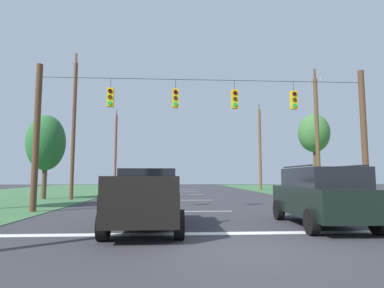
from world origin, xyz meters
TOP-DOWN VIEW (x-y plane):
  - ground_plane at (0.00, 0.00)m, footprint 120.00×120.00m
  - stop_bar_stripe at (0.00, 2.02)m, footprint 14.19×0.45m
  - lane_dash_0 at (0.00, 8.02)m, footprint 2.50×0.15m
  - lane_dash_1 at (0.00, 15.21)m, footprint 2.50×0.15m
  - lane_dash_2 at (0.00, 22.25)m, footprint 2.50×0.15m
  - lane_dash_3 at (0.00, 27.56)m, footprint 2.50×0.15m
  - lane_dash_4 at (0.00, 32.99)m, footprint 2.50×0.15m
  - overhead_signal_span at (-0.05, 8.12)m, footprint 16.75×0.31m
  - pickup_truck at (-2.50, 3.07)m, footprint 2.33×5.42m
  - suv_black at (3.41, 3.12)m, footprint 2.36×4.87m
  - distant_car_crossing_white at (-6.05, 24.32)m, footprint 4.36×2.14m
  - utility_pole_mid_right at (8.82, 14.78)m, footprint 0.30×1.91m
  - utility_pole_far_right at (9.18, 31.37)m, footprint 0.33×1.71m
  - utility_pole_mid_left at (-8.94, 15.98)m, footprint 0.28×1.91m
  - utility_pole_far_left at (-8.94, 33.18)m, footprint 0.29×1.79m
  - tree_roadside_right at (12.48, 23.31)m, footprint 3.07×3.07m
  - tree_roadside_left at (-11.16, 16.71)m, footprint 2.80×2.80m

SIDE VIEW (x-z plane):
  - ground_plane at x=0.00m, z-range 0.00..0.00m
  - stop_bar_stripe at x=0.00m, z-range 0.00..0.01m
  - lane_dash_0 at x=0.00m, z-range 0.00..0.01m
  - lane_dash_1 at x=0.00m, z-range 0.00..0.01m
  - lane_dash_2 at x=0.00m, z-range 0.00..0.01m
  - lane_dash_3 at x=0.00m, z-range 0.00..0.01m
  - lane_dash_4 at x=0.00m, z-range 0.00..0.01m
  - distant_car_crossing_white at x=-6.05m, z-range 0.03..1.55m
  - pickup_truck at x=-2.50m, z-range -0.01..1.94m
  - suv_black at x=3.41m, z-range 0.03..2.09m
  - overhead_signal_span at x=-0.05m, z-range 0.40..7.62m
  - tree_roadside_left at x=-11.16m, z-range 1.03..7.31m
  - utility_pole_mid_right at x=8.82m, z-range -0.20..9.44m
  - utility_pole_far_left at x=-8.94m, z-range -0.02..10.08m
  - utility_pole_far_right at x=9.18m, z-range -0.18..10.52m
  - utility_pole_mid_left at x=-8.94m, z-range -0.04..10.83m
  - tree_roadside_right at x=12.48m, z-range 2.00..9.94m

